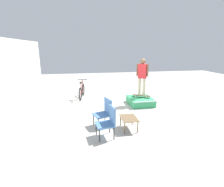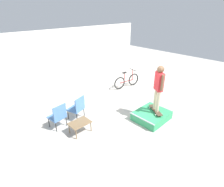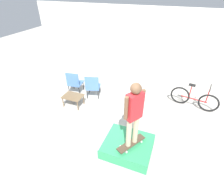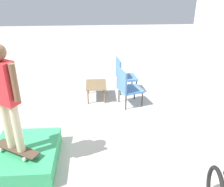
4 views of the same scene
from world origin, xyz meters
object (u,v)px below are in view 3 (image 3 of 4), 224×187
(skate_ramp_box, at_px, (127,146))
(patio_chair_left, at_px, (74,82))
(person_skater, at_px, (134,111))
(bicycle, at_px, (194,99))
(skateboard_on_ramp, at_px, (131,143))
(coffee_table, at_px, (73,97))
(patio_chair_right, at_px, (93,86))

(skate_ramp_box, height_order, patio_chair_left, patio_chair_left)
(person_skater, xyz_separation_m, bicycle, (1.51, 2.83, -1.08))
(skate_ramp_box, bearing_deg, skateboard_on_ramp, -34.72)
(skate_ramp_box, distance_m, bicycle, 3.20)
(skate_ramp_box, distance_m, person_skater, 1.29)
(patio_chair_left, bearing_deg, skateboard_on_ramp, 137.60)
(bicycle, bearing_deg, coffee_table, -150.39)
(skateboard_on_ramp, height_order, patio_chair_left, patio_chair_left)
(skate_ramp_box, distance_m, coffee_table, 2.77)
(person_skater, bearing_deg, patio_chair_left, 87.44)
(skate_ramp_box, height_order, patio_chair_right, patio_chair_right)
(skateboard_on_ramp, bearing_deg, patio_chair_left, 85.36)
(patio_chair_right, bearing_deg, skateboard_on_ramp, 118.83)
(person_skater, distance_m, patio_chair_left, 3.74)
(person_skater, bearing_deg, coffee_table, 95.29)
(person_skater, distance_m, bicycle, 3.38)
(patio_chair_left, height_order, bicycle, patio_chair_left)
(skateboard_on_ramp, bearing_deg, person_skater, 120.53)
(person_skater, distance_m, coffee_table, 3.10)
(coffee_table, bearing_deg, patio_chair_left, 116.97)
(skateboard_on_ramp, distance_m, patio_chair_left, 3.62)
(skate_ramp_box, xyz_separation_m, patio_chair_right, (-2.04, 2.01, 0.36))
(coffee_table, relative_size, bicycle, 0.43)
(bicycle, bearing_deg, patio_chair_right, -159.11)
(skateboard_on_ramp, xyz_separation_m, coffee_table, (-2.58, 1.33, -0.05))
(patio_chair_left, height_order, patio_chair_right, same)
(skate_ramp_box, xyz_separation_m, patio_chair_left, (-2.85, 2.01, 0.36))
(skate_ramp_box, bearing_deg, person_skater, -34.72)
(coffee_table, relative_size, patio_chair_left, 0.74)
(skateboard_on_ramp, distance_m, coffee_table, 2.90)
(skateboard_on_ramp, xyz_separation_m, person_skater, (-0.00, 0.00, 1.04))
(patio_chair_left, bearing_deg, person_skater, 137.60)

